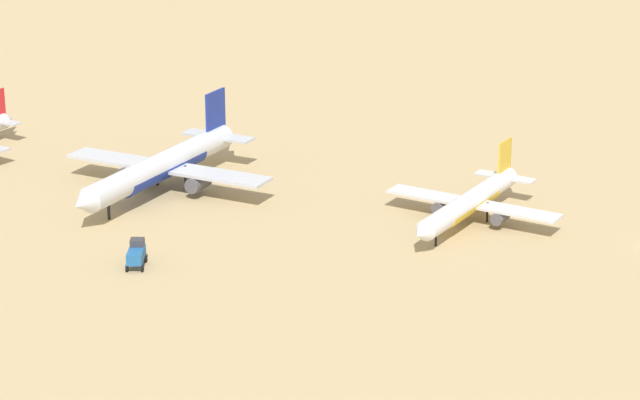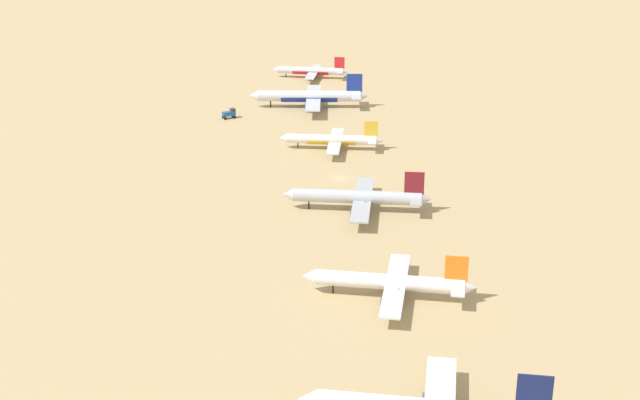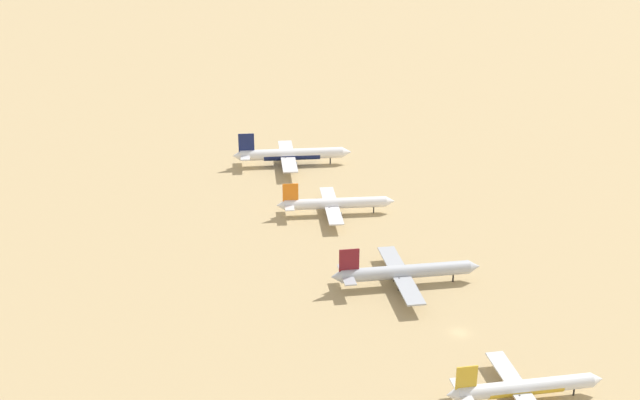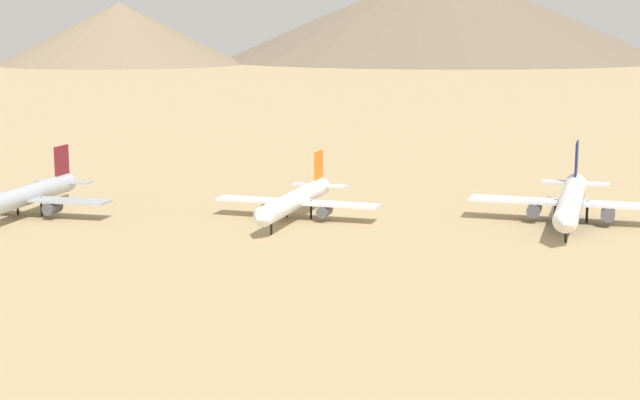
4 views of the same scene
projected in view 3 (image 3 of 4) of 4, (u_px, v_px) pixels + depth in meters
ground_plane at (459, 333)px, 199.87m from camera, size 1800.00×1800.00×0.00m
parked_jet_2 at (524, 388)px, 171.91m from camera, size 37.52×30.46×10.82m
parked_jet_3 at (404, 272)px, 222.07m from camera, size 44.88×36.46×12.94m
parked_jet_4 at (334, 204)px, 270.85m from camera, size 42.53×34.67×12.26m
parked_jet_5 at (291, 154)px, 318.87m from camera, size 50.00×40.75×14.42m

